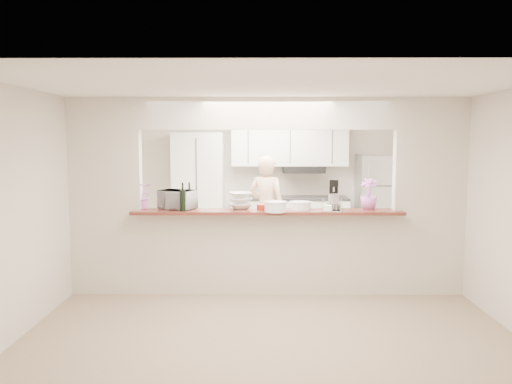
{
  "coord_description": "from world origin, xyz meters",
  "views": [
    {
      "loc": [
        -0.1,
        -6.28,
        1.98
      ],
      "look_at": [
        -0.14,
        0.3,
        1.28
      ],
      "focal_mm": 35.0,
      "sensor_mm": 36.0,
      "label": 1
    }
  ],
  "objects_px": {
    "refrigerator": "(378,202)",
    "stand_mixer": "(334,196)",
    "toaster_oven": "(177,200)",
    "person": "(267,209)"
  },
  "relations": [
    {
      "from": "refrigerator",
      "to": "stand_mixer",
      "type": "xyz_separation_m",
      "value": [
        -1.2,
        -2.59,
        0.41
      ]
    },
    {
      "from": "stand_mixer",
      "to": "toaster_oven",
      "type": "bearing_deg",
      "value": -179.63
    },
    {
      "from": "toaster_oven",
      "to": "stand_mixer",
      "type": "height_order",
      "value": "stand_mixer"
    },
    {
      "from": "stand_mixer",
      "to": "refrigerator",
      "type": "bearing_deg",
      "value": 65.15
    },
    {
      "from": "refrigerator",
      "to": "toaster_oven",
      "type": "xyz_separation_m",
      "value": [
        -3.2,
        -2.6,
        0.36
      ]
    },
    {
      "from": "refrigerator",
      "to": "stand_mixer",
      "type": "distance_m",
      "value": 2.88
    },
    {
      "from": "refrigerator",
      "to": "toaster_oven",
      "type": "relative_size",
      "value": 3.87
    },
    {
      "from": "stand_mixer",
      "to": "person",
      "type": "distance_m",
      "value": 1.94
    },
    {
      "from": "person",
      "to": "toaster_oven",
      "type": "bearing_deg",
      "value": 81.19
    },
    {
      "from": "stand_mixer",
      "to": "person",
      "type": "bearing_deg",
      "value": 115.93
    }
  ]
}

